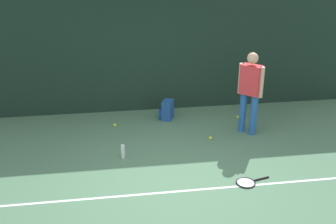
% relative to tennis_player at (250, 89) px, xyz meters
% --- Properties ---
extents(ground_plane, '(12.00, 12.00, 0.00)m').
position_rel_tennis_player_xyz_m(ground_plane, '(-1.80, -1.42, -0.97)').
color(ground_plane, '#4C7556').
extents(back_fence, '(10.00, 0.10, 2.78)m').
position_rel_tennis_player_xyz_m(back_fence, '(-1.80, 1.58, 0.42)').
color(back_fence, '#192D23').
rests_on(back_fence, ground).
extents(court_line, '(9.00, 0.05, 0.00)m').
position_rel_tennis_player_xyz_m(court_line, '(-1.80, -1.91, -0.96)').
color(court_line, white).
rests_on(court_line, ground).
extents(tennis_player, '(0.44, 0.43, 1.70)m').
position_rel_tennis_player_xyz_m(tennis_player, '(0.00, 0.00, 0.00)').
color(tennis_player, '#2659A5').
rests_on(tennis_player, ground).
extents(tennis_racket, '(0.64, 0.39, 0.03)m').
position_rel_tennis_player_xyz_m(tennis_racket, '(-0.60, -1.83, -0.95)').
color(tennis_racket, black).
rests_on(tennis_racket, ground).
extents(backpack, '(0.36, 0.36, 0.44)m').
position_rel_tennis_player_xyz_m(backpack, '(-1.54, 0.92, -0.76)').
color(backpack, '#1E478C').
rests_on(backpack, ground).
extents(tennis_ball_near_player, '(0.07, 0.07, 0.07)m').
position_rel_tennis_player_xyz_m(tennis_ball_near_player, '(-2.70, 0.69, -0.93)').
color(tennis_ball_near_player, '#CCE033').
rests_on(tennis_ball_near_player, ground).
extents(tennis_ball_by_fence, '(0.07, 0.07, 0.07)m').
position_rel_tennis_player_xyz_m(tennis_ball_by_fence, '(0.03, 0.72, -0.93)').
color(tennis_ball_by_fence, '#CCE033').
rests_on(tennis_ball_by_fence, ground).
extents(tennis_ball_mid_court, '(0.07, 0.07, 0.07)m').
position_rel_tennis_player_xyz_m(tennis_ball_mid_court, '(-0.82, -0.21, -0.93)').
color(tennis_ball_mid_court, '#CCE033').
rests_on(tennis_ball_mid_court, ground).
extents(water_bottle, '(0.07, 0.07, 0.26)m').
position_rel_tennis_player_xyz_m(water_bottle, '(-2.58, -0.69, -0.84)').
color(water_bottle, white).
rests_on(water_bottle, ground).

